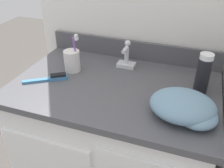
{
  "coord_description": "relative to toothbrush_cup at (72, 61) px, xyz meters",
  "views": [
    {
      "loc": [
        0.31,
        -0.91,
        1.4
      ],
      "look_at": [
        0.0,
        -0.03,
        0.83
      ],
      "focal_mm": 40.0,
      "sensor_mm": 36.0,
      "label": 1
    }
  ],
  "objects": [
    {
      "name": "toothbrush_cup",
      "position": [
        0.0,
        0.0,
        0.0
      ],
      "size": [
        0.08,
        0.08,
        0.19
      ],
      "color": "silver",
      "rests_on": "vanity"
    },
    {
      "name": "hand_towel",
      "position": [
        0.56,
        -0.19,
        -0.01
      ],
      "size": [
        0.25,
        0.21,
        0.09
      ],
      "color": "#6B8EA8",
      "rests_on": "vanity"
    },
    {
      "name": "wall_back",
      "position": [
        0.24,
        0.29,
        0.23
      ],
      "size": [
        1.1,
        0.08,
        2.2
      ],
      "primitive_type": "cube",
      "color": "silver",
      "rests_on": "ground_plane"
    },
    {
      "name": "sink_faucet",
      "position": [
        0.24,
        0.13,
        -0.01
      ],
      "size": [
        0.09,
        0.09,
        0.14
      ],
      "color": "silver",
      "rests_on": "vanity"
    },
    {
      "name": "hairbrush",
      "position": [
        -0.05,
        -0.12,
        -0.04
      ],
      "size": [
        0.19,
        0.14,
        0.03
      ],
      "rotation": [
        0.0,
        0.0,
        0.58
      ],
      "color": "teal",
      "rests_on": "vanity"
    },
    {
      "name": "vanity",
      "position": [
        0.24,
        -0.06,
        -0.44
      ],
      "size": [
        0.92,
        0.61,
        0.81
      ],
      "color": "white",
      "rests_on": "ground_plane"
    },
    {
      "name": "backsplash",
      "position": [
        0.24,
        0.23,
        -0.0
      ],
      "size": [
        0.92,
        0.02,
        0.1
      ],
      "color": "#4C4C51",
      "rests_on": "vanity"
    },
    {
      "name": "shaving_cream_can",
      "position": [
        0.6,
        0.02,
        0.03
      ],
      "size": [
        0.06,
        0.06,
        0.17
      ],
      "color": "black",
      "rests_on": "vanity"
    }
  ]
}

